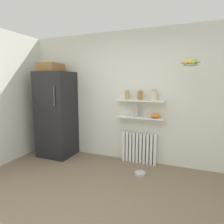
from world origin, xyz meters
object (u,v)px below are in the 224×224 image
storage_jar_2 (154,95)px  hanging_fruit_basket (191,63)px  shelf_bowl (155,116)px  radiator (139,148)px  pet_food_bowl (140,174)px  refrigerator (56,113)px  storage_jar_0 (127,95)px  storage_jar_1 (140,95)px  vase (137,111)px

storage_jar_2 → hanging_fruit_basket: hanging_fruit_basket is taller
storage_jar_2 → shelf_bowl: bearing=0.0°
shelf_bowl → hanging_fruit_basket: bearing=-36.0°
radiator → pet_food_bowl: size_ratio=3.56×
radiator → storage_jar_2: storage_jar_2 is taller
refrigerator → hanging_fruit_basket: (2.65, -0.19, 0.94)m
storage_jar_0 → hanging_fruit_basket: hanging_fruit_basket is taller
refrigerator → storage_jar_2: refrigerator is taller
storage_jar_1 → shelf_bowl: (0.30, -0.00, -0.38)m
refrigerator → shelf_bowl: refrigerator is taller
vase → storage_jar_2: bearing=0.0°
storage_jar_0 → storage_jar_1: 0.26m
storage_jar_2 → shelf_bowl: storage_jar_2 is taller
radiator → hanging_fruit_basket: bearing=-26.8°
pet_food_bowl → storage_jar_2: bearing=76.4°
storage_jar_1 → pet_food_bowl: storage_jar_1 is taller
refrigerator → storage_jar_0: (1.53, 0.21, 0.41)m
storage_jar_0 → hanging_fruit_basket: (1.11, -0.40, 0.53)m
storage_jar_0 → shelf_bowl: bearing=0.0°
storage_jar_2 → vase: storage_jar_2 is taller
vase → radiator: bearing=25.5°
radiator → storage_jar_0: bearing=-173.4°
pet_food_bowl → hanging_fruit_basket: bearing=7.1°
storage_jar_1 → hanging_fruit_basket: (0.85, -0.40, 0.53)m
storage_jar_1 → radiator: bearing=90.0°
vase → pet_food_bowl: (0.21, -0.49, -1.02)m
radiator → vase: (-0.06, -0.03, 0.74)m
hanging_fruit_basket → storage_jar_0: bearing=160.2°
storage_jar_2 → storage_jar_1: bearing=180.0°
radiator → shelf_bowl: (0.30, -0.03, 0.68)m
radiator → storage_jar_0: storage_jar_0 is taller
refrigerator → vase: size_ratio=9.68×
shelf_bowl → pet_food_bowl: 1.09m
radiator → hanging_fruit_basket: (0.85, -0.43, 1.58)m
radiator → storage_jar_1: bearing=-90.0°
storage_jar_2 → pet_food_bowl: bearing=-103.6°
vase → pet_food_bowl: size_ratio=1.09×
storage_jar_1 → storage_jar_0: bearing=-180.0°
vase → shelf_bowl: bearing=0.0°
radiator → vase: size_ratio=3.27×
storage_jar_0 → storage_jar_1: (0.26, 0.00, 0.00)m
radiator → shelf_bowl: shelf_bowl is taller
shelf_bowl → vase: bearing=180.0°
vase → shelf_bowl: size_ratio=1.07×
refrigerator → pet_food_bowl: size_ratio=10.54×
storage_jar_2 → pet_food_bowl: (-0.12, -0.49, -1.34)m
refrigerator → shelf_bowl: bearing=5.7°
storage_jar_0 → storage_jar_2: 0.52m
storage_jar_0 → vase: (0.20, 0.00, -0.31)m
vase → storage_jar_1: bearing=0.0°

